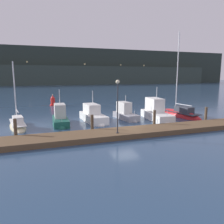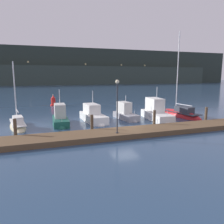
{
  "view_description": "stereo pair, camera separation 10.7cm",
  "coord_description": "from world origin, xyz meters",
  "px_view_note": "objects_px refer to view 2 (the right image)",
  "views": [
    {
      "loc": [
        -7.86,
        -18.92,
        5.24
      ],
      "look_at": [
        0.0,
        3.8,
        1.2
      ],
      "focal_mm": 35.0,
      "sensor_mm": 36.0,
      "label": 1
    },
    {
      "loc": [
        -7.76,
        -18.95,
        5.24
      ],
      "look_at": [
        0.0,
        3.8,
        1.2
      ],
      "focal_mm": 35.0,
      "sensor_mm": 36.0,
      "label": 2
    }
  ],
  "objects_px": {
    "motorboat_berth_5": "(156,116)",
    "sailboat_berth_6": "(179,115)",
    "sailboat_berth_1": "(18,126)",
    "motorboat_berth_2": "(60,121)",
    "motorboat_berth_3": "(93,118)",
    "channel_buoy": "(53,101)",
    "motorboat_berth_4": "(126,116)",
    "dock_lamppost": "(117,98)"
  },
  "relations": [
    {
      "from": "motorboat_berth_5",
      "to": "sailboat_berth_6",
      "type": "height_order",
      "value": "sailboat_berth_6"
    },
    {
      "from": "sailboat_berth_1",
      "to": "sailboat_berth_6",
      "type": "bearing_deg",
      "value": 0.06
    },
    {
      "from": "motorboat_berth_2",
      "to": "motorboat_berth_3",
      "type": "distance_m",
      "value": 3.75
    },
    {
      "from": "motorboat_berth_2",
      "to": "motorboat_berth_5",
      "type": "height_order",
      "value": "motorboat_berth_5"
    },
    {
      "from": "channel_buoy",
      "to": "sailboat_berth_1",
      "type": "bearing_deg",
      "value": -106.3
    },
    {
      "from": "sailboat_berth_1",
      "to": "motorboat_berth_4",
      "type": "height_order",
      "value": "sailboat_berth_1"
    },
    {
      "from": "sailboat_berth_1",
      "to": "sailboat_berth_6",
      "type": "distance_m",
      "value": 19.43
    },
    {
      "from": "motorboat_berth_3",
      "to": "motorboat_berth_5",
      "type": "bearing_deg",
      "value": -10.98
    },
    {
      "from": "sailboat_berth_1",
      "to": "motorboat_berth_3",
      "type": "distance_m",
      "value": 8.03
    },
    {
      "from": "motorboat_berth_4",
      "to": "motorboat_berth_2",
      "type": "bearing_deg",
      "value": -177.18
    },
    {
      "from": "sailboat_berth_6",
      "to": "motorboat_berth_3",
      "type": "bearing_deg",
      "value": 177.6
    },
    {
      "from": "motorboat_berth_4",
      "to": "channel_buoy",
      "type": "height_order",
      "value": "motorboat_berth_4"
    },
    {
      "from": "motorboat_berth_3",
      "to": "dock_lamppost",
      "type": "bearing_deg",
      "value": -88.1
    },
    {
      "from": "sailboat_berth_1",
      "to": "motorboat_berth_2",
      "type": "bearing_deg",
      "value": 1.76
    },
    {
      "from": "motorboat_berth_3",
      "to": "motorboat_berth_4",
      "type": "relative_size",
      "value": 1.24
    },
    {
      "from": "channel_buoy",
      "to": "sailboat_berth_6",
      "type": "bearing_deg",
      "value": -46.78
    },
    {
      "from": "motorboat_berth_3",
      "to": "channel_buoy",
      "type": "xyz_separation_m",
      "value": [
        -3.4,
        15.29,
        0.41
      ]
    },
    {
      "from": "channel_buoy",
      "to": "dock_lamppost",
      "type": "bearing_deg",
      "value": -80.88
    },
    {
      "from": "sailboat_berth_1",
      "to": "motorboat_berth_2",
      "type": "relative_size",
      "value": 1.44
    },
    {
      "from": "channel_buoy",
      "to": "dock_lamppost",
      "type": "distance_m",
      "value": 23.14
    },
    {
      "from": "motorboat_berth_4",
      "to": "sailboat_berth_6",
      "type": "bearing_deg",
      "value": -3.87
    },
    {
      "from": "motorboat_berth_2",
      "to": "sailboat_berth_6",
      "type": "height_order",
      "value": "sailboat_berth_6"
    },
    {
      "from": "motorboat_berth_4",
      "to": "channel_buoy",
      "type": "bearing_deg",
      "value": 116.04
    },
    {
      "from": "motorboat_berth_2",
      "to": "channel_buoy",
      "type": "height_order",
      "value": "motorboat_berth_2"
    },
    {
      "from": "motorboat_berth_2",
      "to": "sailboat_berth_6",
      "type": "distance_m",
      "value": 15.15
    },
    {
      "from": "sailboat_berth_1",
      "to": "motorboat_berth_3",
      "type": "xyz_separation_m",
      "value": [
        8.01,
        0.5,
        0.2
      ]
    },
    {
      "from": "sailboat_berth_1",
      "to": "channel_buoy",
      "type": "relative_size",
      "value": 3.59
    },
    {
      "from": "sailboat_berth_6",
      "to": "dock_lamppost",
      "type": "xyz_separation_m",
      "value": [
        -11.17,
        -6.93,
        3.26
      ]
    },
    {
      "from": "sailboat_berth_6",
      "to": "channel_buoy",
      "type": "bearing_deg",
      "value": 133.22
    },
    {
      "from": "dock_lamppost",
      "to": "sailboat_berth_6",
      "type": "bearing_deg",
      "value": 31.8
    },
    {
      "from": "sailboat_berth_1",
      "to": "motorboat_berth_5",
      "type": "distance_m",
      "value": 15.48
    },
    {
      "from": "motorboat_berth_4",
      "to": "sailboat_berth_6",
      "type": "distance_m",
      "value": 7.37
    },
    {
      "from": "motorboat_berth_5",
      "to": "channel_buoy",
      "type": "relative_size",
      "value": 3.29
    },
    {
      "from": "sailboat_berth_1",
      "to": "dock_lamppost",
      "type": "xyz_separation_m",
      "value": [
        8.26,
        -6.91,
        3.25
      ]
    },
    {
      "from": "sailboat_berth_1",
      "to": "dock_lamppost",
      "type": "distance_m",
      "value": 11.25
    },
    {
      "from": "dock_lamppost",
      "to": "motorboat_berth_5",
      "type": "bearing_deg",
      "value": 39.7
    },
    {
      "from": "sailboat_berth_1",
      "to": "motorboat_berth_3",
      "type": "bearing_deg",
      "value": 3.55
    },
    {
      "from": "motorboat_berth_5",
      "to": "sailboat_berth_6",
      "type": "bearing_deg",
      "value": 13.57
    },
    {
      "from": "motorboat_berth_3",
      "to": "sailboat_berth_6",
      "type": "bearing_deg",
      "value": -2.4
    },
    {
      "from": "channel_buoy",
      "to": "motorboat_berth_5",
      "type": "bearing_deg",
      "value": -57.09
    },
    {
      "from": "sailboat_berth_1",
      "to": "channel_buoy",
      "type": "height_order",
      "value": "sailboat_berth_1"
    },
    {
      "from": "motorboat_berth_2",
      "to": "motorboat_berth_4",
      "type": "height_order",
      "value": "motorboat_berth_2"
    }
  ]
}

